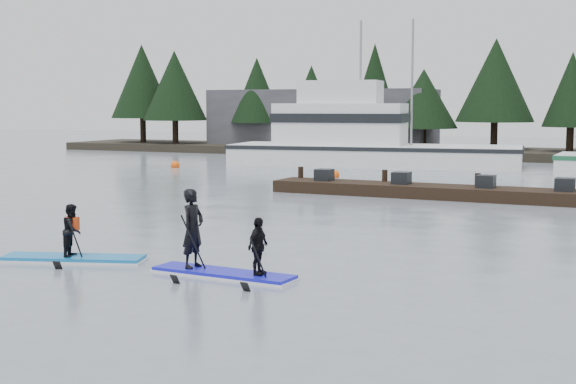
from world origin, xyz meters
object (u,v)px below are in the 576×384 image
at_px(paddleboard_solo, 73,244).
at_px(paddleboard_duo, 218,246).
at_px(fishing_boat_large, 365,153).
at_px(floating_dock, 448,192).

distance_m(paddleboard_solo, paddleboard_duo, 4.05).
bearing_deg(paddleboard_duo, fishing_boat_large, 107.02).
bearing_deg(paddleboard_solo, floating_dock, 54.62).
distance_m(floating_dock, paddleboard_solo, 17.68).
xyz_separation_m(paddleboard_solo, paddleboard_duo, (4.04, -0.02, 0.24)).
xyz_separation_m(fishing_boat_large, paddleboard_duo, (7.43, -32.25, -0.09)).
distance_m(floating_dock, paddleboard_duo, 16.92).
distance_m(fishing_boat_large, paddleboard_duo, 33.09).
bearing_deg(floating_dock, paddleboard_solo, -106.09).
xyz_separation_m(fishing_boat_large, paddleboard_solo, (3.39, -32.23, -0.33)).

